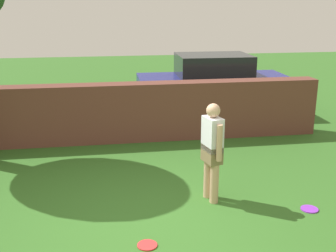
% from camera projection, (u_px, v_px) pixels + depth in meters
% --- Properties ---
extents(ground_plane, '(40.00, 40.00, 0.00)m').
position_uv_depth(ground_plane, '(148.00, 223.00, 6.16)').
color(ground_plane, '#336623').
extents(brick_wall, '(12.01, 0.50, 1.35)m').
position_uv_depth(brick_wall, '(62.00, 115.00, 9.44)').
color(brick_wall, brown).
rests_on(brick_wall, ground).
extents(person, '(0.30, 0.53, 1.62)m').
position_uv_depth(person, '(212.00, 148.00, 6.64)').
color(person, tan).
rests_on(person, ground).
extents(car, '(4.23, 1.98, 1.72)m').
position_uv_depth(car, '(213.00, 85.00, 11.86)').
color(car, navy).
rests_on(car, ground).
extents(frisbee_red, '(0.27, 0.27, 0.02)m').
position_uv_depth(frisbee_red, '(147.00, 245.00, 5.58)').
color(frisbee_red, red).
rests_on(frisbee_red, ground).
extents(frisbee_purple, '(0.27, 0.27, 0.02)m').
position_uv_depth(frisbee_purple, '(309.00, 209.00, 6.55)').
color(frisbee_purple, purple).
rests_on(frisbee_purple, ground).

